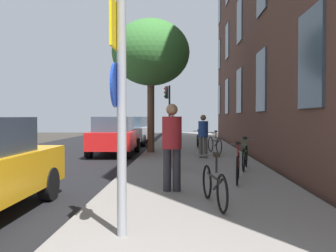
{
  "coord_description": "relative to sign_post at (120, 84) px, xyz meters",
  "views": [
    {
      "loc": [
        0.68,
        -1.04,
        1.64
      ],
      "look_at": [
        0.24,
        9.37,
        1.37
      ],
      "focal_mm": 39.11,
      "sensor_mm": 36.0,
      "label": 1
    }
  ],
  "objects": [
    {
      "name": "ground_plane",
      "position": [
        -2.28,
        11.44,
        -2.05
      ],
      "size": [
        41.8,
        41.8,
        0.0
      ],
      "primitive_type": "plane",
      "color": "#332D28"
    },
    {
      "name": "road_asphalt",
      "position": [
        -4.38,
        11.44,
        -2.05
      ],
      "size": [
        7.0,
        38.0,
        0.01
      ],
      "primitive_type": "cube",
      "color": "black",
      "rests_on": "ground"
    },
    {
      "name": "car_1",
      "position": [
        -2.09,
        10.7,
        -1.21
      ],
      "size": [
        1.87,
        3.96,
        1.62
      ],
      "color": "red",
      "rests_on": "road_asphalt"
    },
    {
      "name": "tree_near",
      "position": [
        -0.58,
        11.0,
        2.29
      ],
      "size": [
        3.31,
        3.31,
        5.65
      ],
      "color": "brown",
      "rests_on": "sidewalk"
    },
    {
      "name": "bicycle_2",
      "position": [
        2.58,
        6.0,
        -1.57
      ],
      "size": [
        0.55,
        1.64,
        0.94
      ],
      "color": "black",
      "rests_on": "sidewalk"
    },
    {
      "name": "sidewalk",
      "position": [
        1.22,
        11.44,
        -1.99
      ],
      "size": [
        4.2,
        38.0,
        0.12
      ],
      "primitive_type": "cube",
      "color": "gray",
      "rests_on": "ground"
    },
    {
      "name": "bicycle_0",
      "position": [
        1.33,
        1.65,
        -1.58
      ],
      "size": [
        0.45,
        1.66,
        0.91
      ],
      "color": "black",
      "rests_on": "sidewalk"
    },
    {
      "name": "bicycle_1",
      "position": [
        2.08,
        3.98,
        -1.57
      ],
      "size": [
        0.46,
        1.63,
        0.94
      ],
      "color": "black",
      "rests_on": "sidewalk"
    },
    {
      "name": "pedestrian_0",
      "position": [
        0.57,
        2.81,
        -0.92
      ],
      "size": [
        0.49,
        0.49,
        1.78
      ],
      "color": "#26262D",
      "rests_on": "sidewalk"
    },
    {
      "name": "bicycle_3",
      "position": [
        2.12,
        10.67,
        -1.57
      ],
      "size": [
        0.57,
        1.68,
        0.94
      ],
      "color": "black",
      "rests_on": "sidewalk"
    },
    {
      "name": "traffic_light",
      "position": [
        -0.2,
        19.34,
        0.5
      ],
      "size": [
        0.43,
        0.24,
        3.55
      ],
      "color": "black",
      "rests_on": "sidewalk"
    },
    {
      "name": "bicycle_4",
      "position": [
        1.52,
        12.89,
        -1.58
      ],
      "size": [
        0.42,
        1.69,
        0.91
      ],
      "color": "black",
      "rests_on": "sidewalk"
    },
    {
      "name": "sign_post",
      "position": [
        0.0,
        0.0,
        0.0
      ],
      "size": [
        0.15,
        0.6,
        3.57
      ],
      "color": "gray",
      "rests_on": "sidewalk"
    },
    {
      "name": "car_2",
      "position": [
        -2.13,
        16.42,
        -1.21
      ],
      "size": [
        1.94,
        4.51,
        1.62
      ],
      "color": "silver",
      "rests_on": "road_asphalt"
    },
    {
      "name": "pedestrian_2",
      "position": [
        1.54,
        8.78,
        -1.03
      ],
      "size": [
        0.45,
        0.45,
        1.58
      ],
      "color": "#4C4742",
      "rests_on": "sidewalk"
    },
    {
      "name": "pedestrian_1",
      "position": [
        0.47,
        6.19,
        -1.04
      ],
      "size": [
        0.43,
        0.43,
        1.56
      ],
      "color": "maroon",
      "rests_on": "sidewalk"
    }
  ]
}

